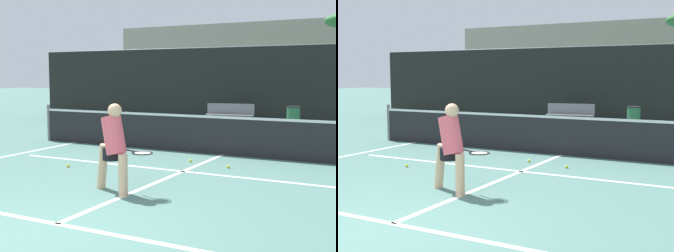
% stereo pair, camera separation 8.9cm
% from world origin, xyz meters
% --- Properties ---
extents(ground_plane, '(100.00, 100.00, 0.00)m').
position_xyz_m(ground_plane, '(0.00, 0.00, 0.00)').
color(ground_plane, '#4C756B').
extents(court_baseline_near, '(11.00, 0.10, 0.01)m').
position_xyz_m(court_baseline_near, '(0.00, 0.54, 0.00)').
color(court_baseline_near, white).
rests_on(court_baseline_near, ground).
extents(court_service_line, '(8.25, 0.10, 0.01)m').
position_xyz_m(court_service_line, '(0.00, 4.32, 0.00)').
color(court_service_line, white).
rests_on(court_service_line, ground).
extents(court_center_mark, '(0.10, 6.01, 0.01)m').
position_xyz_m(court_center_mark, '(0.00, 3.54, 0.00)').
color(court_center_mark, white).
rests_on(court_center_mark, ground).
extents(net, '(11.09, 0.09, 1.07)m').
position_xyz_m(net, '(0.00, 6.55, 0.51)').
color(net, slate).
rests_on(net, ground).
extents(fence_back, '(24.00, 0.06, 3.08)m').
position_xyz_m(fence_back, '(0.00, 13.90, 1.53)').
color(fence_back, black).
rests_on(fence_back, ground).
extents(player_practicing, '(1.22, 0.47, 1.49)m').
position_xyz_m(player_practicing, '(-0.26, 2.26, 0.80)').
color(player_practicing, '#DBAD84').
rests_on(player_practicing, ground).
extents(tennis_ball_scattered_2, '(0.07, 0.07, 0.07)m').
position_xyz_m(tennis_ball_scattered_2, '(0.69, 5.08, 0.03)').
color(tennis_ball_scattered_2, '#D1E033').
rests_on(tennis_ball_scattered_2, ground).
extents(tennis_ball_scattered_4, '(0.07, 0.07, 0.07)m').
position_xyz_m(tennis_ball_scattered_4, '(-2.33, 3.59, 0.03)').
color(tennis_ball_scattered_4, '#D1E033').
rests_on(tennis_ball_scattered_4, ground).
extents(tennis_ball_scattered_5, '(0.07, 0.07, 0.07)m').
position_xyz_m(tennis_ball_scattered_5, '(-0.29, 5.31, 0.03)').
color(tennis_ball_scattered_5, '#D1E033').
rests_on(tennis_ball_scattered_5, ground).
extents(courtside_bench, '(1.83, 0.64, 0.86)m').
position_xyz_m(courtside_bench, '(-2.05, 12.64, 0.48)').
color(courtside_bench, slate).
rests_on(courtside_bench, ground).
extents(trash_bin, '(0.48, 0.48, 0.86)m').
position_xyz_m(trash_bin, '(0.38, 12.38, 0.43)').
color(trash_bin, '#28603D').
rests_on(trash_bin, ground).
extents(tree_mid, '(2.80, 2.80, 3.35)m').
position_xyz_m(tree_mid, '(-6.54, 22.90, 2.85)').
color(tree_mid, brown).
rests_on(tree_mid, ground).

